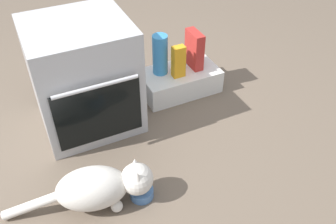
# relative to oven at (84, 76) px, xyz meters

# --- Properties ---
(ground) EXTENTS (8.00, 8.00, 0.00)m
(ground) POSITION_rel_oven_xyz_m (0.01, -0.36, -0.36)
(ground) COLOR #6B5B4C
(oven) EXTENTS (0.62, 0.63, 0.73)m
(oven) POSITION_rel_oven_xyz_m (0.00, 0.00, 0.00)
(oven) COLOR #B7BABF
(oven) RESTS_ON ground
(pantry_cabinet) EXTENTS (0.58, 0.33, 0.18)m
(pantry_cabinet) POSITION_rel_oven_xyz_m (0.71, 0.04, -0.27)
(pantry_cabinet) COLOR white
(pantry_cabinet) RESTS_ON ground
(food_bowl) EXTENTS (0.13, 0.13, 0.08)m
(food_bowl) POSITION_rel_oven_xyz_m (0.07, -0.76, -0.33)
(food_bowl) COLOR #4C7AB7
(food_bowl) RESTS_ON ground
(cat) EXTENTS (0.80, 0.32, 0.26)m
(cat) POSITION_rel_oven_xyz_m (-0.14, -0.71, -0.23)
(cat) COLOR silver
(cat) RESTS_ON ground
(juice_carton) EXTENTS (0.09, 0.06, 0.24)m
(juice_carton) POSITION_rel_oven_xyz_m (0.68, -0.01, -0.07)
(juice_carton) COLOR orange
(juice_carton) RESTS_ON pantry_cabinet
(cereal_box) EXTENTS (0.07, 0.18, 0.28)m
(cereal_box) POSITION_rel_oven_xyz_m (0.84, 0.06, -0.05)
(cereal_box) COLOR #B72D28
(cereal_box) RESTS_ON pantry_cabinet
(water_bottle) EXTENTS (0.11, 0.11, 0.30)m
(water_bottle) POSITION_rel_oven_xyz_m (0.58, 0.09, -0.04)
(water_bottle) COLOR #388CD1
(water_bottle) RESTS_ON pantry_cabinet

